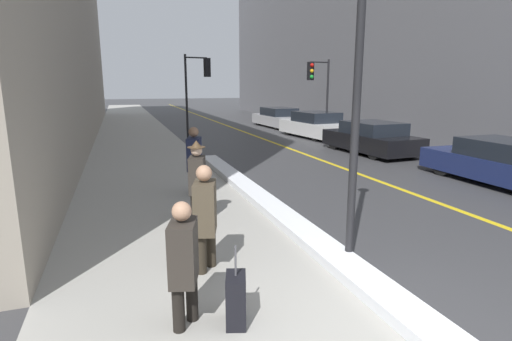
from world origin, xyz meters
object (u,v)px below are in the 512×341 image
(pedestrian_with_shoulder_bag, at_px, (197,178))
(parked_car_navy, at_px, (506,164))
(pedestrian_nearside, at_px, (205,213))
(parked_car_black, at_px, (371,138))
(traffic_light_near, at_px, (199,79))
(rolling_suitcase, at_px, (236,300))
(pedestrian_trailing, at_px, (194,158))
(lamp_post, at_px, (359,59))
(traffic_light_far, at_px, (318,81))
(pedestrian_in_glasses, at_px, (184,259))
(parked_car_silver, at_px, (278,118))
(parked_car_white, at_px, (315,125))

(pedestrian_with_shoulder_bag, relative_size, parked_car_navy, 0.35)
(pedestrian_nearside, height_order, parked_car_black, pedestrian_nearside)
(traffic_light_near, distance_m, rolling_suitcase, 16.35)
(pedestrian_trailing, bearing_deg, lamp_post, 35.42)
(lamp_post, relative_size, traffic_light_far, 1.27)
(pedestrian_with_shoulder_bag, bearing_deg, pedestrian_in_glasses, 3.66)
(parked_car_silver, height_order, rolling_suitcase, parked_car_silver)
(pedestrian_nearside, xyz_separation_m, pedestrian_with_shoulder_bag, (0.31, 2.20, 0.01))
(pedestrian_with_shoulder_bag, height_order, parked_car_silver, pedestrian_with_shoulder_bag)
(pedestrian_trailing, bearing_deg, parked_car_silver, 167.72)
(pedestrian_with_shoulder_bag, xyz_separation_m, pedestrian_trailing, (0.29, 1.93, 0.05))
(traffic_light_near, xyz_separation_m, pedestrian_with_shoulder_bag, (-2.44, -12.25, -2.09))
(traffic_light_far, relative_size, parked_car_navy, 0.86)
(lamp_post, relative_size, parked_car_black, 1.16)
(traffic_light_near, relative_size, parked_car_black, 0.95)
(parked_car_black, xyz_separation_m, parked_car_white, (0.16, 5.15, 0.03))
(parked_car_navy, bearing_deg, pedestrian_in_glasses, 112.80)
(parked_car_black, height_order, rolling_suitcase, parked_car_black)
(traffic_light_near, bearing_deg, parked_car_white, -20.69)
(parked_car_white, bearing_deg, parked_car_black, 172.45)
(lamp_post, relative_size, traffic_light_near, 1.23)
(traffic_light_near, relative_size, parked_car_navy, 0.90)
(rolling_suitcase, bearing_deg, parked_car_black, 155.57)
(traffic_light_far, bearing_deg, parked_car_white, 42.68)
(traffic_light_far, relative_size, pedestrian_nearside, 2.52)
(parked_car_white, bearing_deg, traffic_light_far, -45.46)
(pedestrian_in_glasses, distance_m, pedestrian_trailing, 5.53)
(parked_car_navy, distance_m, parked_car_silver, 16.23)
(parked_car_white, bearing_deg, pedestrian_in_glasses, 142.34)
(pedestrian_with_shoulder_bag, distance_m, pedestrian_trailing, 1.95)
(pedestrian_in_glasses, bearing_deg, lamp_post, 125.30)
(parked_car_white, distance_m, parked_car_silver, 5.45)
(lamp_post, distance_m, parked_car_black, 10.79)
(pedestrian_nearside, relative_size, pedestrian_trailing, 0.93)
(parked_car_white, bearing_deg, traffic_light_near, 72.18)
(parked_car_navy, height_order, parked_car_silver, parked_car_silver)
(lamp_post, distance_m, traffic_light_far, 15.31)
(lamp_post, xyz_separation_m, traffic_light_near, (0.62, 14.85, -0.03))
(pedestrian_nearside, distance_m, parked_car_navy, 9.04)
(lamp_post, distance_m, pedestrian_trailing, 5.21)
(traffic_light_near, distance_m, parked_car_black, 8.82)
(pedestrian_nearside, height_order, pedestrian_trailing, pedestrian_trailing)
(traffic_light_far, relative_size, pedestrian_with_shoulder_bag, 2.44)
(traffic_light_near, xyz_separation_m, pedestrian_nearside, (-2.75, -14.45, -2.10))
(pedestrian_nearside, distance_m, rolling_suitcase, 1.56)
(pedestrian_with_shoulder_bag, height_order, parked_car_navy, pedestrian_with_shoulder_bag)
(pedestrian_with_shoulder_bag, relative_size, parked_car_white, 0.35)
(parked_car_silver, bearing_deg, pedestrian_trailing, 148.25)
(traffic_light_far, xyz_separation_m, pedestrian_in_glasses, (-9.20, -14.71, -2.05))
(parked_car_navy, bearing_deg, rolling_suitcase, 114.93)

